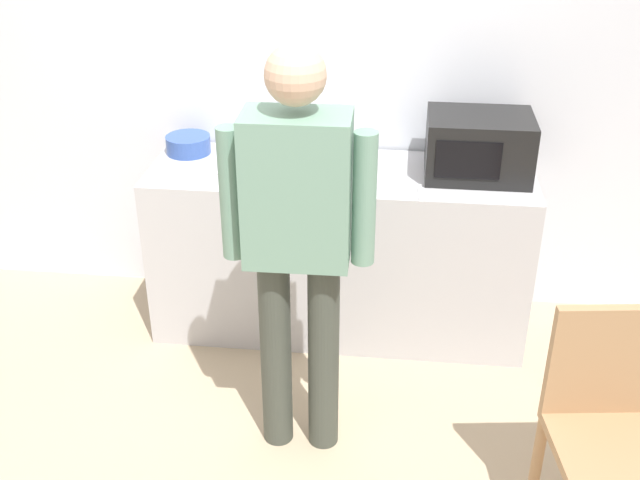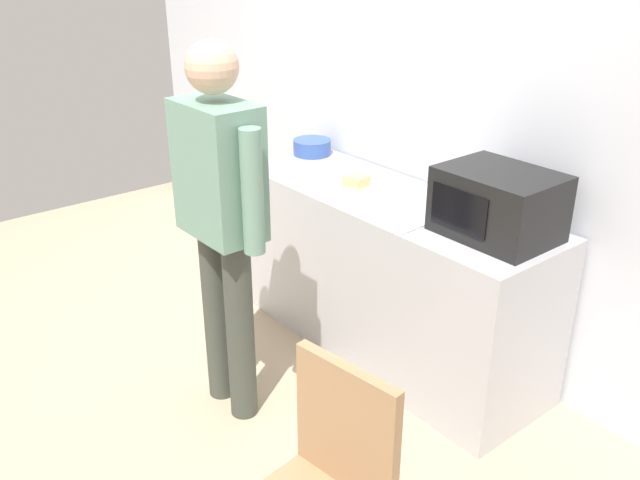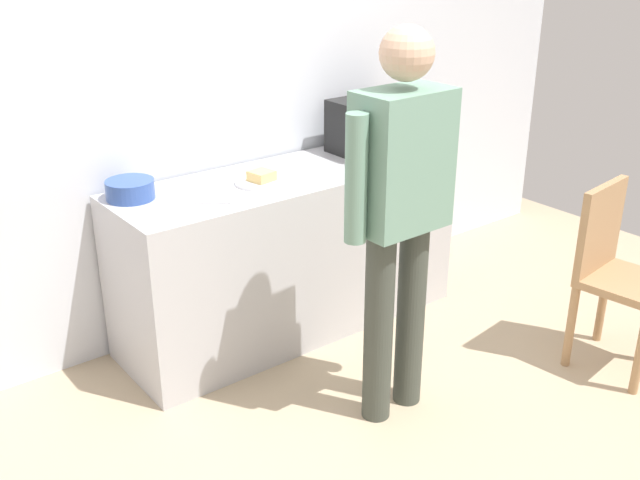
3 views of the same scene
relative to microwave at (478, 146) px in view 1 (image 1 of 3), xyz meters
The scene contains 9 objects.
back_wall 0.99m from the microwave, 158.45° to the left, with size 5.40×0.13×2.60m.
kitchen_counter 0.89m from the microwave, behind, with size 1.91×0.62×0.90m, color #B7B7BC.
microwave is the anchor object (origin of this frame).
sandwich_plate 0.86m from the microwave, behind, with size 0.27×0.27×0.07m.
salad_bowl 1.48m from the microwave, behind, with size 0.23×0.23×0.09m, color #33519E.
fork_utensil 0.40m from the microwave, 137.41° to the right, with size 0.17×0.02×0.01m, color silver.
spoon_utensil 1.22m from the microwave, behind, with size 0.17×0.02×0.01m, color silver.
person_standing 1.21m from the microwave, 127.76° to the right, with size 0.59×0.25×1.75m.
wooden_chair 1.48m from the microwave, 72.86° to the right, with size 0.45×0.45×0.94m.
Camera 1 is at (0.53, -2.29, 2.39)m, focal length 43.29 mm.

